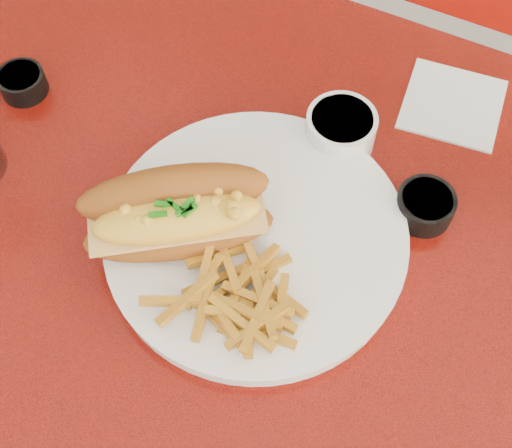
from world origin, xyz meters
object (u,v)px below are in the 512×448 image
at_px(booth_bench_far, 424,58).
at_px(mac_hoagie, 176,213).
at_px(diner_table, 254,319).
at_px(fork, 207,253).
at_px(sauce_cup_right, 425,205).
at_px(gravy_ramekin, 341,129).
at_px(sauce_cup_left, 22,82).
at_px(dinner_plate, 256,238).

xyz_separation_m(booth_bench_far, mac_hoagie, (-0.08, -0.83, 0.54)).
relative_size(diner_table, booth_bench_far, 1.03).
xyz_separation_m(fork, sauce_cup_right, (0.18, 0.15, -0.00)).
relative_size(gravy_ramekin, sauce_cup_left, 1.19).
bearing_deg(diner_table, fork, -147.56).
relative_size(dinner_plate, mac_hoagie, 1.72).
distance_m(booth_bench_far, dinner_plate, 0.94).
xyz_separation_m(dinner_plate, fork, (-0.03, -0.04, 0.01)).
height_order(diner_table, fork, fork).
relative_size(fork, gravy_ramekin, 1.99).
bearing_deg(diner_table, mac_hoagie, -168.46).
bearing_deg(sauce_cup_left, sauce_cup_right, 5.48).
bearing_deg(fork, sauce_cup_right, -63.69).
bearing_deg(mac_hoagie, fork, -50.59).
bearing_deg(fork, dinner_plate, -53.63).
height_order(diner_table, sauce_cup_left, sauce_cup_left).
height_order(diner_table, gravy_ramekin, gravy_ramekin).
bearing_deg(gravy_ramekin, sauce_cup_right, -22.37).
bearing_deg(mac_hoagie, gravy_ramekin, 27.50).
height_order(dinner_plate, sauce_cup_left, sauce_cup_left).
relative_size(diner_table, sauce_cup_left, 17.71).
height_order(fork, gravy_ramekin, gravy_ramekin).
height_order(mac_hoagie, sauce_cup_right, mac_hoagie).
relative_size(dinner_plate, sauce_cup_right, 4.46).
relative_size(booth_bench_far, fork, 7.33).
bearing_deg(dinner_plate, sauce_cup_right, 37.76).
xyz_separation_m(diner_table, fork, (-0.04, -0.03, 0.18)).
relative_size(mac_hoagie, sauce_cup_right, 2.60).
distance_m(mac_hoagie, fork, 0.05).
distance_m(booth_bench_far, sauce_cup_right, 0.86).
height_order(booth_bench_far, gravy_ramekin, booth_bench_far).
distance_m(diner_table, dinner_plate, 0.17).
xyz_separation_m(diner_table, sauce_cup_left, (-0.34, 0.08, 0.18)).
distance_m(sauce_cup_left, sauce_cup_right, 0.48).
distance_m(diner_table, fork, 0.19).
bearing_deg(mac_hoagie, sauce_cup_left, 124.46).
distance_m(gravy_ramekin, sauce_cup_right, 0.12).
bearing_deg(diner_table, booth_bench_far, 90.00).
bearing_deg(sauce_cup_left, booth_bench_far, 65.12).
distance_m(booth_bench_far, sauce_cup_left, 0.95).
height_order(diner_table, sauce_cup_right, sauce_cup_right).
bearing_deg(fork, gravy_ramekin, -31.23).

